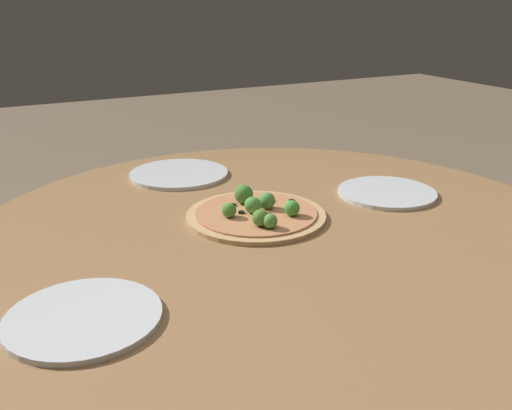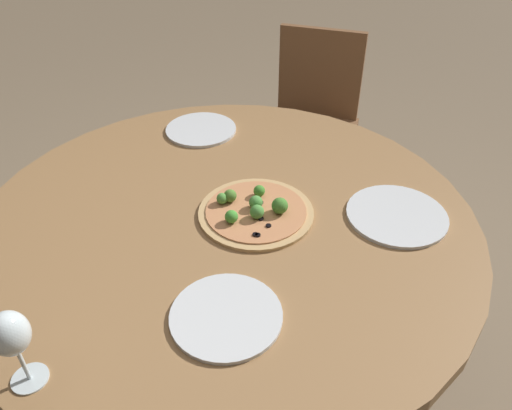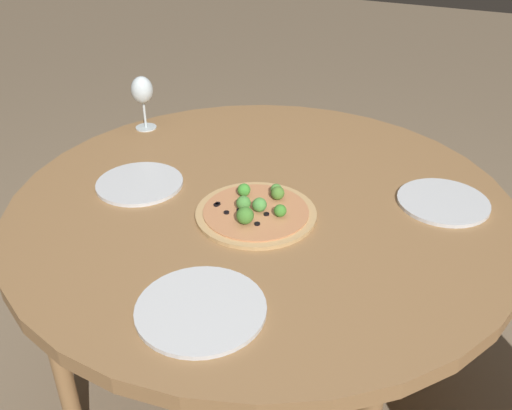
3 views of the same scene
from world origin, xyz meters
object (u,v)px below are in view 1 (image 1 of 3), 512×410
(plate_near, at_px, (387,192))
(pizza, at_px, (256,213))
(plate_side, at_px, (179,174))
(plate_far, at_px, (83,317))

(plate_near, bearing_deg, pizza, -1.63)
(plate_near, height_order, plate_side, same)
(plate_side, bearing_deg, pizza, 96.50)
(pizza, height_order, plate_near, pizza)
(pizza, distance_m, plate_far, 0.49)
(pizza, height_order, plate_far, pizza)
(pizza, bearing_deg, plate_near, 178.37)
(pizza, xyz_separation_m, plate_far, (0.42, 0.25, -0.01))
(plate_near, bearing_deg, plate_side, -43.73)
(pizza, relative_size, plate_side, 1.16)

